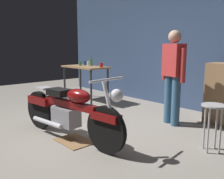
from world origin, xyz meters
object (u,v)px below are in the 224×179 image
Objects in this scene: motorcycle at (68,110)px; shop_stool at (213,115)px; mug_blue_enamel at (85,63)px; mug_white_ceramic at (89,63)px; bottle at (91,62)px; person_standing at (173,73)px; mug_green_speckled at (80,63)px; mug_red_diner at (101,65)px; storage_bin at (57,97)px.

motorcycle reaches higher than shop_stool.
shop_stool is 4.08m from mug_blue_enamel.
bottle reaches higher than mug_white_ceramic.
mug_green_speckled is (-2.88, 0.02, 0.03)m from person_standing.
mug_white_ceramic is 0.69m from mug_red_diner.
person_standing is at bearing -3.77° from bottle.
shop_stool is at bearing 165.74° from person_standing.
bottle is at bearing -5.45° from mug_blue_enamel.
person_standing reaches higher than bottle.
motorcycle is 18.60× the size of mug_blue_enamel.
mug_white_ceramic is 1.01× the size of mug_green_speckled.
mug_green_speckled is 0.49× the size of bottle.
shop_stool is 3.76m from bottle.
motorcycle is at bearing -42.81° from mug_white_ceramic.
mug_blue_enamel is at bearing 107.16° from mug_green_speckled.
mug_white_ceramic is (0.04, 0.95, 0.79)m from storage_bin.
shop_stool is at bearing -11.37° from mug_blue_enamel.
mug_red_diner is 0.81m from mug_green_speckled.
mug_blue_enamel is at bearing 179.43° from mug_white_ceramic.
shop_stool is (1.65, 1.19, 0.05)m from motorcycle.
shop_stool is at bearing 2.29° from storage_bin.
mug_red_diner reaches higher than motorcycle.
mug_green_speckled is at bearing -124.23° from mug_white_ceramic.
mug_red_diner is at bearing -10.96° from mug_white_ceramic.
person_standing is (0.61, 1.78, 0.48)m from motorcycle.
mug_white_ceramic reaches higher than mug_green_speckled.
person_standing is 2.76m from mug_white_ceramic.
person_standing is 14.19× the size of mug_green_speckled.
mug_white_ceramic is (-2.14, 1.98, 0.51)m from motorcycle.
person_standing reaches higher than mug_blue_enamel.
motorcycle is at bearing -25.31° from storage_bin.
shop_stool is at bearing -12.07° from mug_red_diner.
mug_red_diner is 0.99× the size of mug_green_speckled.
person_standing is 14.22× the size of mug_blue_enamel.
mug_blue_enamel is (-2.32, 1.98, 0.51)m from motorcycle.
mug_blue_enamel reaches higher than shop_stool.
person_standing is at bearing 64.37° from motorcycle.
motorcycle is 3.41× the size of shop_stool.
motorcycle is 2.03m from shop_stool.
storage_bin is at bearing -83.86° from mug_green_speckled.
mug_green_speckled is 1.00× the size of mug_blue_enamel.
person_standing reaches higher than storage_bin.
shop_stool is at bearing -11.89° from bottle.
motorcycle is 4.96× the size of storage_bin.
person_standing is 1.27m from shop_stool.
mug_blue_enamel is (-2.93, 0.20, 0.03)m from person_standing.
mug_green_speckled is at bearing 15.20° from person_standing.
person_standing is 2.99m from storage_bin.
mug_white_ceramic is 0.18m from mug_blue_enamel.
shop_stool is 3.85m from storage_bin.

